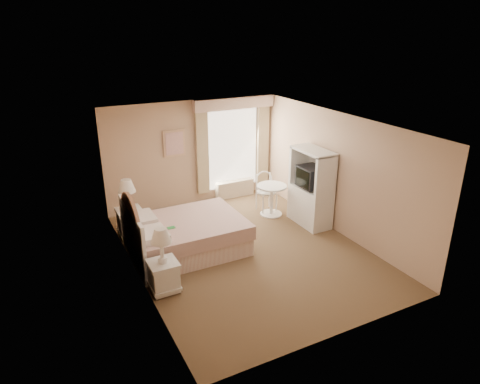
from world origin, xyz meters
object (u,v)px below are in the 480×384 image
nightstand_near (163,268)px  nightstand_far (129,215)px  armoire (311,193)px  cafe_chair (265,188)px  round_table (272,195)px  bed (182,235)px

nightstand_near → nightstand_far: nightstand_far is taller
nightstand_near → armoire: (3.65, 1.04, 0.28)m
nightstand_near → cafe_chair: (3.15, 2.12, 0.12)m
nightstand_far → round_table: 3.16m
nightstand_near → cafe_chair: bearing=34.0°
bed → cafe_chair: bearing=22.7°
armoire → cafe_chair: bearing=114.9°
nightstand_far → armoire: size_ratio=0.72×
bed → nightstand_far: bearing=122.1°
bed → cafe_chair: size_ratio=2.28×
nightstand_near → nightstand_far: 2.26m
bed → nightstand_near: (-0.72, -1.11, 0.07)m
bed → round_table: bearing=16.3°
nightstand_near → armoire: size_ratio=0.66×
bed → round_table: 2.52m
nightstand_near → round_table: nightstand_near is taller
round_table → cafe_chair: 0.32m
nightstand_far → cafe_chair: 3.15m
bed → nightstand_near: bearing=-123.0°
round_table → armoire: armoire is taller
nightstand_far → armoire: 3.86m
nightstand_near → round_table: (3.13, 1.81, 0.05)m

